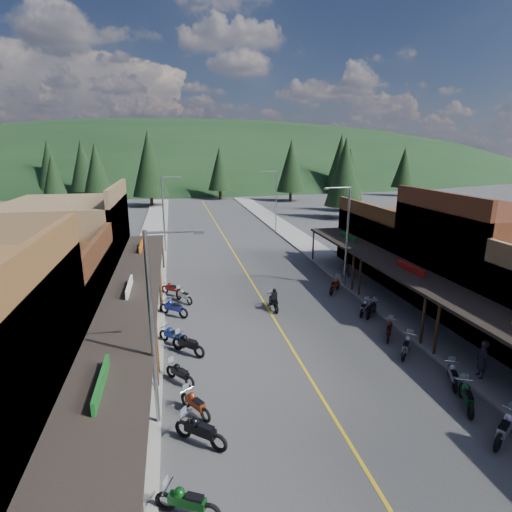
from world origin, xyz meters
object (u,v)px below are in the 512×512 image
shop_west_3 (72,247)px  bike_east_10 (335,285)px  pine_6 (404,167)px  bike_west_4 (200,430)px  pine_9 (349,174)px  pedestrian_east_b (345,266)px  pine_5 (341,160)px  pine_11 (345,172)px  pine_2 (149,163)px  bike_east_5 (453,374)px  shop_east_3 (400,243)px  pedestrian_east_a (482,359)px  streetlight_0 (155,322)px  bike_west_6 (180,372)px  pine_7 (49,165)px  bike_west_3 (187,500)px  pine_1 (83,165)px  pine_10 (97,173)px  streetlight_1 (165,211)px  streetlight_2 (346,232)px  shop_east_2 (480,261)px  pine_4 (291,166)px  bike_east_9 (364,307)px  pine_8 (54,184)px  bike_west_10 (184,295)px  bike_west_11 (172,288)px  bike_west_9 (173,307)px  rider_on_bike (274,301)px  streetlight_3 (275,198)px  bike_east_4 (467,396)px  bike_east_3 (506,427)px  bike_west_5 (195,403)px  bike_east_8 (372,308)px

shop_west_3 → bike_east_10: 20.29m
pine_6 → bike_west_4: 88.31m
pine_9 → pedestrian_east_b: bearing=-114.6°
pine_5 → pine_11: size_ratio=1.13×
pine_2 → bike_east_5: pine_2 is taller
shop_east_3 → pedestrian_east_a: shop_east_3 is taller
streetlight_0 → bike_west_6: (0.79, 2.81, -3.91)m
pine_7 → bike_west_3: pine_7 is taller
pine_1 → pine_11: bearing=-36.0°
pine_10 → bike_west_3: bearing=-78.9°
streetlight_1 → pedestrian_east_b: streetlight_1 is taller
streetlight_2 → pine_11: (13.05, 30.00, 2.73)m
shop_east_3 → pine_10: size_ratio=0.94×
pine_6 → pine_11: bearing=-135.0°
pine_11 → bike_west_6: bearing=-122.4°
shop_east_2 → bike_west_3: (-19.90, -12.18, -2.93)m
pine_4 → bike_east_9: pine_4 is taller
pine_8 → bike_west_10: 37.09m
bike_west_3 → shop_east_3: bearing=-15.3°
bike_west_11 → pedestrian_east_a: size_ratio=1.06×
pine_4 → bike_west_9: bearing=-113.8°
pine_5 → rider_on_bike: bearing=-116.5°
streetlight_1 → streetlight_3: size_ratio=1.00×
bike_west_3 → pine_2: bearing=30.4°
bike_west_10 → shop_west_3: bearing=120.6°
shop_east_2 → bike_west_6: 20.75m
bike_west_3 → bike_west_11: bike_west_3 is taller
streetlight_0 → pedestrian_east_b: 22.13m
bike_east_9 → bike_east_10: 4.39m
pine_4 → pine_5: (16.00, 12.00, 0.75)m
bike_west_6 → bike_east_10: (11.98, 10.09, 0.07)m
pine_8 → bike_west_4: 50.55m
streetlight_1 → pine_8: size_ratio=0.80×
pine_1 → bike_east_4: 83.39m
bike_east_3 → bike_west_9: bearing=-171.0°
bike_west_3 → bike_east_5: 13.33m
streetlight_2 → bike_west_6: streetlight_2 is taller
streetlight_2 → pine_11: bearing=66.5°
pine_9 → bike_west_6: (-30.17, -48.19, -5.83)m
streetlight_3 → pine_11: 15.55m
streetlight_0 → pine_6: pine_6 is taller
pine_11 → bike_west_5: pine_11 is taller
pine_11 → bike_east_9: bearing=-111.4°
shop_east_2 → pine_6: size_ratio=0.99×
shop_east_2 → bike_east_8: shop_east_2 is taller
pine_11 → bike_west_6: size_ratio=6.47×
pine_10 → bike_east_5: size_ratio=6.17×
pine_2 → bike_east_4: (15.78, -65.60, -7.40)m
shop_west_3 → bike_west_10: shop_west_3 is taller
pine_2 → bike_east_9: bearing=-73.8°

